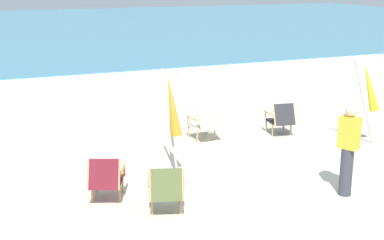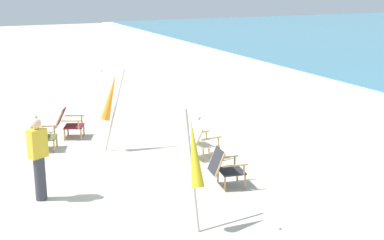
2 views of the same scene
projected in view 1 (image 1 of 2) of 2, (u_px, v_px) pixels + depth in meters
ground_plane at (245, 164)px, 10.94m from camera, size 80.00×80.00×0.00m
sea at (43, 28)px, 38.62m from camera, size 80.00×40.00×0.10m
surf_band at (113, 75)px, 20.54m from camera, size 80.00×1.10×0.06m
beach_chair_back_left at (205, 123)px, 12.42m from camera, size 0.64×0.79×0.79m
beach_chair_front_right at (281, 118)px, 12.81m from camera, size 0.68×0.78×0.81m
beach_chair_mid_center at (166, 188)px, 8.59m from camera, size 0.76×0.83×0.82m
beach_chair_back_right at (106, 177)px, 9.07m from camera, size 0.80×0.89×0.80m
umbrella_furled_yellow at (369, 87)px, 11.91m from camera, size 0.77×0.27×2.03m
umbrella_furled_orange at (172, 107)px, 10.09m from camera, size 0.30×0.70×2.05m
person_near_chairs at (348, 149)px, 9.22m from camera, size 0.32×0.39×1.63m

